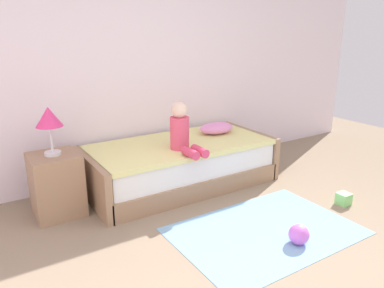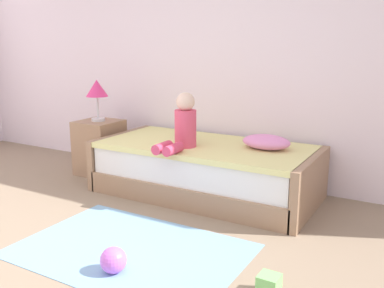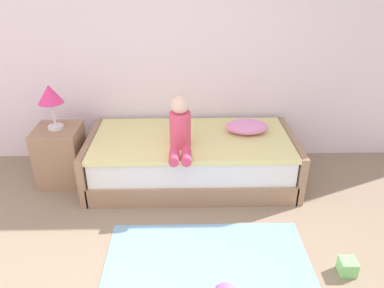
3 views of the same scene
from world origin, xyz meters
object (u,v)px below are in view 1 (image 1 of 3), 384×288
(bed, at_px, (180,164))
(table_lamp, at_px, (49,119))
(pillow, at_px, (216,128))
(toy_ball, at_px, (299,234))
(nightstand, at_px, (57,185))
(child_figure, at_px, (182,131))
(toy_block, at_px, (344,199))

(bed, relative_size, table_lamp, 4.69)
(pillow, height_order, toy_ball, pillow)
(table_lamp, relative_size, toy_ball, 2.63)
(nightstand, height_order, toy_ball, nightstand)
(nightstand, distance_m, child_figure, 1.33)
(bed, distance_m, child_figure, 0.52)
(bed, relative_size, toy_ball, 12.33)
(nightstand, height_order, pillow, pillow)
(nightstand, relative_size, pillow, 1.36)
(toy_block, bearing_deg, nightstand, 151.46)
(toy_ball, relative_size, toy_block, 1.41)
(child_figure, distance_m, toy_block, 1.79)
(toy_ball, xyz_separation_m, toy_block, (0.94, 0.26, -0.02))
(toy_block, bearing_deg, pillow, 111.65)
(nightstand, height_order, toy_block, nightstand)
(bed, height_order, child_figure, child_figure)
(bed, xyz_separation_m, toy_block, (1.14, -1.33, -0.19))
(pillow, xyz_separation_m, toy_ball, (-0.37, -1.69, -0.48))
(pillow, bearing_deg, child_figure, -154.27)
(bed, height_order, pillow, pillow)
(nightstand, distance_m, toy_ball, 2.25)
(pillow, xyz_separation_m, toy_block, (0.57, -1.43, -0.50))
(pillow, bearing_deg, toy_block, -68.35)
(pillow, distance_m, toy_ball, 1.80)
(pillow, bearing_deg, nightstand, -177.69)
(bed, xyz_separation_m, pillow, (0.57, 0.10, 0.32))
(table_lamp, bearing_deg, nightstand, 0.00)
(toy_ball, height_order, toy_block, toy_ball)
(pillow, relative_size, toy_ball, 2.57)
(pillow, bearing_deg, bed, -170.08)
(table_lamp, xyz_separation_m, child_figure, (1.24, -0.25, -0.23))
(bed, xyz_separation_m, child_figure, (-0.11, -0.23, 0.46))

